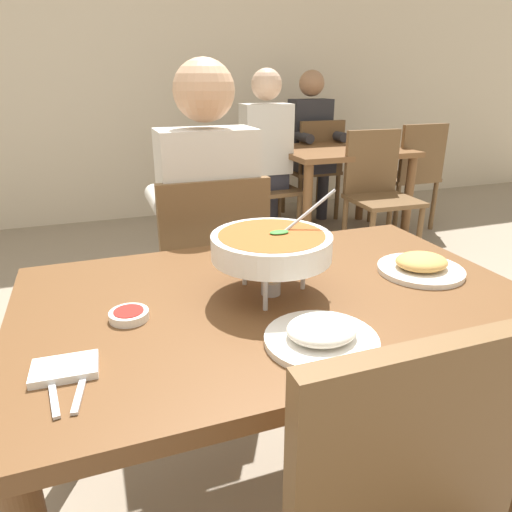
# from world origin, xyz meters

# --- Properties ---
(ground_plane) EXTENTS (16.00, 16.00, 0.00)m
(ground_plane) POSITION_xyz_m (0.00, 0.00, 0.00)
(ground_plane) COLOR gray
(cafe_rear_partition) EXTENTS (10.00, 0.10, 3.00)m
(cafe_rear_partition) POSITION_xyz_m (0.00, 3.44, 1.50)
(cafe_rear_partition) COLOR beige
(cafe_rear_partition) RESTS_ON ground_plane
(dining_table_main) EXTENTS (1.28, 0.82, 0.72)m
(dining_table_main) POSITION_xyz_m (0.00, 0.00, 0.61)
(dining_table_main) COLOR brown
(dining_table_main) RESTS_ON ground_plane
(chair_diner_main) EXTENTS (0.44, 0.44, 0.90)m
(chair_diner_main) POSITION_xyz_m (-0.00, 0.70, 0.51)
(chair_diner_main) COLOR brown
(chair_diner_main) RESTS_ON ground_plane
(diner_main) EXTENTS (0.40, 0.45, 1.31)m
(diner_main) POSITION_xyz_m (0.00, 0.73, 0.75)
(diner_main) COLOR #2D2D38
(diner_main) RESTS_ON ground_plane
(curry_bowl) EXTENTS (0.33, 0.30, 0.26)m
(curry_bowl) POSITION_xyz_m (-0.01, 0.01, 0.85)
(curry_bowl) COLOR silver
(curry_bowl) RESTS_ON dining_table_main
(rice_plate) EXTENTS (0.24, 0.24, 0.06)m
(rice_plate) POSITION_xyz_m (-0.00, -0.25, 0.74)
(rice_plate) COLOR white
(rice_plate) RESTS_ON dining_table_main
(appetizer_plate) EXTENTS (0.24, 0.24, 0.06)m
(appetizer_plate) POSITION_xyz_m (0.44, -0.01, 0.74)
(appetizer_plate) COLOR white
(appetizer_plate) RESTS_ON dining_table_main
(sauce_dish) EXTENTS (0.09, 0.09, 0.02)m
(sauce_dish) POSITION_xyz_m (-0.37, -0.01, 0.73)
(sauce_dish) COLOR white
(sauce_dish) RESTS_ON dining_table_main
(napkin_folded) EXTENTS (0.12, 0.09, 0.02)m
(napkin_folded) POSITION_xyz_m (-0.50, -0.18, 0.73)
(napkin_folded) COLOR white
(napkin_folded) RESTS_ON dining_table_main
(fork_utensil) EXTENTS (0.03, 0.17, 0.01)m
(fork_utensil) POSITION_xyz_m (-0.52, -0.23, 0.73)
(fork_utensil) COLOR silver
(fork_utensil) RESTS_ON dining_table_main
(spoon_utensil) EXTENTS (0.04, 0.17, 0.01)m
(spoon_utensil) POSITION_xyz_m (-0.47, -0.23, 0.73)
(spoon_utensil) COLOR silver
(spoon_utensil) RESTS_ON dining_table_main
(dining_table_far) EXTENTS (1.00, 0.80, 0.72)m
(dining_table_far) POSITION_xyz_m (1.48, 2.28, 0.60)
(dining_table_far) COLOR brown
(dining_table_far) RESTS_ON ground_plane
(chair_bg_left) EXTENTS (0.46, 0.46, 0.90)m
(chair_bg_left) POSITION_xyz_m (0.85, 2.37, 0.51)
(chair_bg_left) COLOR brown
(chair_bg_left) RESTS_ON ground_plane
(chair_bg_middle) EXTENTS (0.44, 0.44, 0.90)m
(chair_bg_middle) POSITION_xyz_m (1.53, 2.79, 0.51)
(chair_bg_middle) COLOR brown
(chair_bg_middle) RESTS_ON ground_plane
(chair_bg_right) EXTENTS (0.46, 0.46, 0.90)m
(chair_bg_right) POSITION_xyz_m (0.90, 2.84, 0.51)
(chair_bg_right) COLOR brown
(chair_bg_right) RESTS_ON ground_plane
(chair_bg_corner) EXTENTS (0.46, 0.46, 0.90)m
(chair_bg_corner) POSITION_xyz_m (1.52, 1.78, 0.51)
(chair_bg_corner) COLOR brown
(chair_bg_corner) RESTS_ON ground_plane
(chair_bg_window) EXTENTS (0.44, 0.44, 0.90)m
(chair_bg_window) POSITION_xyz_m (2.16, 2.23, 0.51)
(chair_bg_window) COLOR brown
(chair_bg_window) RESTS_ON ground_plane
(patron_bg_left) EXTENTS (0.40, 0.45, 1.31)m
(patron_bg_left) POSITION_xyz_m (0.84, 2.30, 0.75)
(patron_bg_left) COLOR #2D2D38
(patron_bg_left) RESTS_ON ground_plane
(patron_bg_middle) EXTENTS (0.40, 0.45, 1.31)m
(patron_bg_middle) POSITION_xyz_m (1.50, 2.83, 0.75)
(patron_bg_middle) COLOR #2D2D38
(patron_bg_middle) RESTS_ON ground_plane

